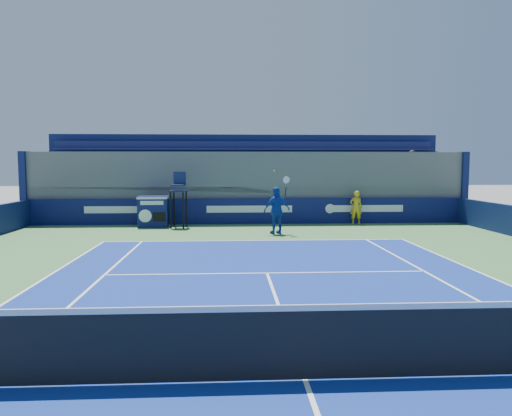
{
  "coord_description": "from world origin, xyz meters",
  "views": [
    {
      "loc": [
        -0.98,
        -6.16,
        2.8
      ],
      "look_at": [
        0.0,
        11.5,
        1.25
      ],
      "focal_mm": 35.0,
      "sensor_mm": 36.0,
      "label": 1
    }
  ],
  "objects": [
    {
      "name": "umpire_chair",
      "position": [
        -3.17,
        15.9,
        1.53
      ],
      "size": [
        0.8,
        0.8,
        2.48
      ],
      "color": "black",
      "rests_on": "ground"
    },
    {
      "name": "stadium_seating",
      "position": [
        0.01,
        19.15,
        1.83
      ],
      "size": [
        21.0,
        4.05,
        4.4
      ],
      "color": "#545359",
      "rests_on": "ground"
    },
    {
      "name": "tennis_net",
      "position": [
        0.0,
        0.0,
        0.56
      ],
      "size": [
        11.65,
        0.08,
        1.1
      ],
      "color": "black",
      "rests_on": "ground"
    },
    {
      "name": "tennis_player",
      "position": [
        0.95,
        13.62,
        0.96
      ],
      "size": [
        1.2,
        0.78,
        2.57
      ],
      "color": "#133C9B",
      "rests_on": "apron"
    },
    {
      "name": "back_hoarding",
      "position": [
        0.0,
        17.1,
        0.6
      ],
      "size": [
        20.4,
        0.21,
        1.2
      ],
      "color": "#0D114B",
      "rests_on": "ground"
    },
    {
      "name": "court_surface",
      "position": [
        0.0,
        0.0,
        0.01
      ],
      "size": [
        10.97,
        23.77,
        0.01
      ],
      "primitive_type": "cube",
      "color": "navy",
      "rests_on": "apron"
    },
    {
      "name": "court_lines",
      "position": [
        0.0,
        0.0,
        0.02
      ],
      "size": [
        11.04,
        23.84,
        0.0
      ],
      "color": "white",
      "rests_on": "court_surface"
    },
    {
      "name": "apron",
      "position": [
        0.0,
        0.0,
        0.01
      ],
      "size": [
        20.0,
        34.0,
        0.01
      ],
      "primitive_type": "cube",
      "color": "#40733C",
      "rests_on": "ground"
    },
    {
      "name": "ground",
      "position": [
        0.0,
        0.0,
        0.0
      ],
      "size": [
        120.0,
        120.0,
        0.0
      ],
      "primitive_type": "plane",
      "color": "slate",
      "rests_on": "ground"
    },
    {
      "name": "ball_person",
      "position": [
        4.94,
        16.63,
        0.8
      ],
      "size": [
        0.61,
        0.43,
        1.57
      ],
      "primitive_type": "imported",
      "rotation": [
        0.0,
        0.0,
        3.04
      ],
      "color": "gold",
      "rests_on": "apron"
    },
    {
      "name": "match_clock",
      "position": [
        -4.34,
        16.15,
        0.74
      ],
      "size": [
        1.34,
        0.76,
        1.4
      ],
      "color": "#0F154C",
      "rests_on": "ground"
    }
  ]
}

